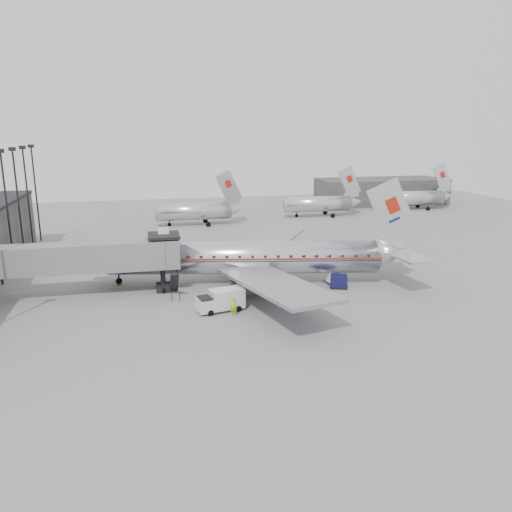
{
  "coord_description": "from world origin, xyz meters",
  "views": [
    {
      "loc": [
        -10.94,
        -50.62,
        17.56
      ],
      "look_at": [
        1.5,
        4.27,
        3.2
      ],
      "focal_mm": 35.0,
      "sensor_mm": 36.0,
      "label": 1
    }
  ],
  "objects_px": {
    "service_van": "(221,300)",
    "baggage_cart_white": "(334,276)",
    "airliner": "(250,257)",
    "ramp_worker": "(234,307)",
    "baggage_cart_navy": "(339,281)"
  },
  "relations": [
    {
      "from": "service_van",
      "to": "baggage_cart_white",
      "type": "bearing_deg",
      "value": 11.34
    },
    {
      "from": "airliner",
      "to": "service_van",
      "type": "bearing_deg",
      "value": -108.25
    },
    {
      "from": "service_van",
      "to": "ramp_worker",
      "type": "relative_size",
      "value": 2.51
    },
    {
      "from": "airliner",
      "to": "service_van",
      "type": "xyz_separation_m",
      "value": [
        -4.76,
        -8.42,
        -1.95
      ]
    },
    {
      "from": "airliner",
      "to": "baggage_cart_white",
      "type": "relative_size",
      "value": 18.33
    },
    {
      "from": "ramp_worker",
      "to": "airliner",
      "type": "bearing_deg",
      "value": 67.15
    },
    {
      "from": "airliner",
      "to": "ramp_worker",
      "type": "bearing_deg",
      "value": -99.33
    },
    {
      "from": "airliner",
      "to": "service_van",
      "type": "height_order",
      "value": "airliner"
    },
    {
      "from": "baggage_cart_navy",
      "to": "ramp_worker",
      "type": "relative_size",
      "value": 1.18
    },
    {
      "from": "service_van",
      "to": "baggage_cart_white",
      "type": "height_order",
      "value": "service_van"
    },
    {
      "from": "airliner",
      "to": "service_van",
      "type": "relative_size",
      "value": 7.81
    },
    {
      "from": "airliner",
      "to": "baggage_cart_navy",
      "type": "relative_size",
      "value": 16.57
    },
    {
      "from": "airliner",
      "to": "baggage_cart_white",
      "type": "height_order",
      "value": "airliner"
    },
    {
      "from": "baggage_cart_navy",
      "to": "airliner",
      "type": "bearing_deg",
      "value": 176.85
    },
    {
      "from": "ramp_worker",
      "to": "service_van",
      "type": "bearing_deg",
      "value": 117.2
    }
  ]
}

